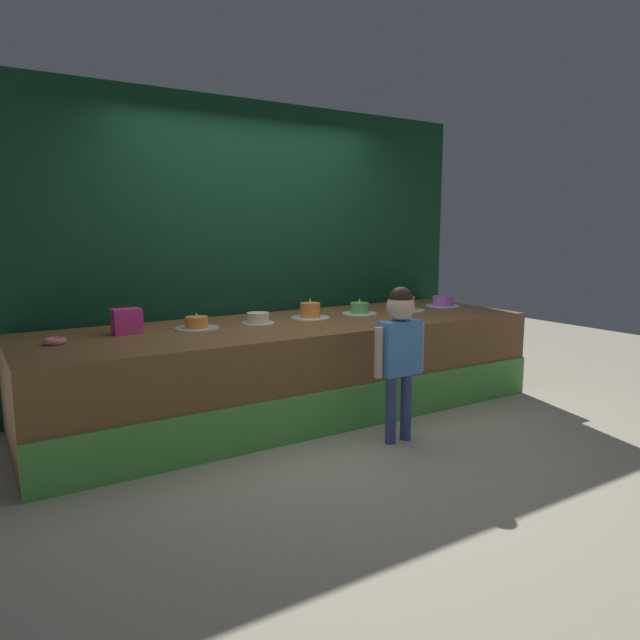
{
  "coord_description": "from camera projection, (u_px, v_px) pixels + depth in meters",
  "views": [
    {
      "loc": [
        -2.3,
        -3.45,
        1.51
      ],
      "look_at": [
        0.12,
        0.39,
        0.8
      ],
      "focal_mm": 32.48,
      "sensor_mm": 36.0,
      "label": 1
    }
  ],
  "objects": [
    {
      "name": "curtain_backdrop",
      "position": [
        251.0,
        250.0,
        5.3
      ],
      "size": [
        4.62,
        0.08,
        2.65
      ],
      "primitive_type": "cube",
      "color": "#113823",
      "rests_on": "ground_plane"
    },
    {
      "name": "stage_platform",
      "position": [
        292.0,
        368.0,
        4.81
      ],
      "size": [
        4.19,
        1.32,
        0.75
      ],
      "color": "brown",
      "rests_on": "ground_plane"
    },
    {
      "name": "child_figure",
      "position": [
        400.0,
        343.0,
        4.06
      ],
      "size": [
        0.43,
        0.2,
        1.12
      ],
      "color": "#3F4C8C",
      "rests_on": "ground_plane"
    },
    {
      "name": "cake_right",
      "position": [
        407.0,
        305.0,
        5.45
      ],
      "size": [
        0.35,
        0.35,
        0.16
      ],
      "color": "silver",
      "rests_on": "stage_platform"
    },
    {
      "name": "cake_left",
      "position": [
        258.0,
        319.0,
        4.7
      ],
      "size": [
        0.27,
        0.27,
        0.09
      ],
      "color": "silver",
      "rests_on": "stage_platform"
    },
    {
      "name": "cake_center_left",
      "position": [
        310.0,
        312.0,
        4.98
      ],
      "size": [
        0.33,
        0.33,
        0.19
      ],
      "color": "white",
      "rests_on": "stage_platform"
    },
    {
      "name": "cake_center_right",
      "position": [
        359.0,
        309.0,
        5.23
      ],
      "size": [
        0.31,
        0.31,
        0.15
      ],
      "color": "white",
      "rests_on": "stage_platform"
    },
    {
      "name": "cake_far_left",
      "position": [
        197.0,
        324.0,
        4.46
      ],
      "size": [
        0.34,
        0.34,
        0.13
      ],
      "color": "silver",
      "rests_on": "stage_platform"
    },
    {
      "name": "cake_far_right",
      "position": [
        443.0,
        302.0,
        5.76
      ],
      "size": [
        0.34,
        0.34,
        0.1
      ],
      "color": "silver",
      "rests_on": "stage_platform"
    },
    {
      "name": "pink_box",
      "position": [
        127.0,
        321.0,
        4.23
      ],
      "size": [
        0.2,
        0.14,
        0.19
      ],
      "primitive_type": "cube",
      "rotation": [
        0.0,
        0.0,
        -0.01
      ],
      "color": "#E9368D",
      "rests_on": "stage_platform"
    },
    {
      "name": "donut",
      "position": [
        55.0,
        341.0,
        3.85
      ],
      "size": [
        0.15,
        0.15,
        0.04
      ],
      "primitive_type": "torus",
      "color": "pink",
      "rests_on": "stage_platform"
    },
    {
      "name": "ground_plane",
      "position": [
        335.0,
        434.0,
        4.33
      ],
      "size": [
        12.0,
        12.0,
        0.0
      ],
      "primitive_type": "plane",
      "color": "#ADA38E"
    }
  ]
}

